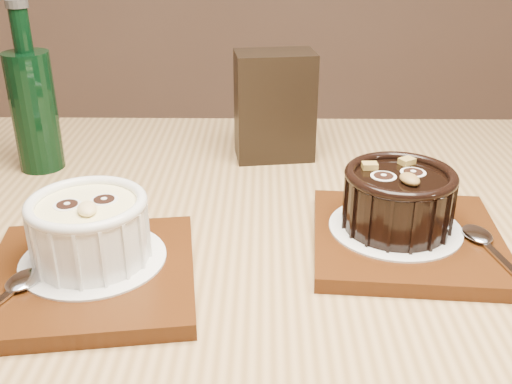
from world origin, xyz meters
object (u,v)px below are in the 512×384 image
ramekin_white (89,226)px  green_bottle (34,107)px  ramekin_dark (398,197)px  tray_left (91,276)px  table (260,322)px  tray_right (406,239)px  condiment_stand (275,106)px

ramekin_white → green_bottle: (-0.11, 0.26, 0.03)m
ramekin_dark → green_bottle: bearing=138.2°
tray_left → table: bearing=19.4°
tray_left → ramekin_white: (0.00, 0.02, 0.04)m
ramekin_dark → green_bottle: (-0.40, 0.21, 0.03)m
tray_right → ramekin_dark: (-0.01, 0.01, 0.04)m
table → tray_left: (-0.15, -0.05, 0.10)m
green_bottle → tray_left: bearing=-67.3°
tray_right → ramekin_dark: size_ratio=1.68×
tray_left → tray_right: same height
ramekin_white → ramekin_dark: (0.29, 0.04, 0.00)m
table → tray_right: tray_right is taller
tray_right → green_bottle: green_bottle is taller
tray_left → condiment_stand: bearing=57.5°
ramekin_white → green_bottle: bearing=98.6°
green_bottle → ramekin_white: bearing=-66.0°
tray_left → ramekin_white: size_ratio=1.71×
table → ramekin_white: size_ratio=11.91×
table → green_bottle: (-0.27, 0.22, 0.17)m
ramekin_dark → green_bottle: green_bottle is taller
ramekin_white → tray_right: bearing=-8.9°
ramekin_white → ramekin_dark: bearing=-6.9°
condiment_stand → green_bottle: (-0.30, -0.02, 0.01)m
table → ramekin_white: 0.21m
table → ramekin_dark: size_ratio=11.70×
ramekin_white → condiment_stand: bearing=40.7°
tray_left → ramekin_dark: (0.29, 0.06, 0.04)m
ramekin_dark → ramekin_white: bearing=174.8°
ramekin_white → table: bearing=-1.3°
table → tray_left: size_ratio=6.96×
table → condiment_stand: (0.03, 0.24, 0.16)m
tray_left → tray_right: 0.30m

